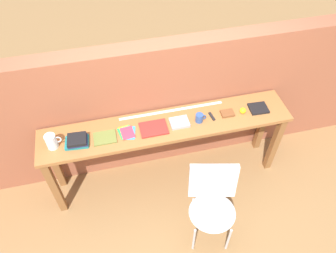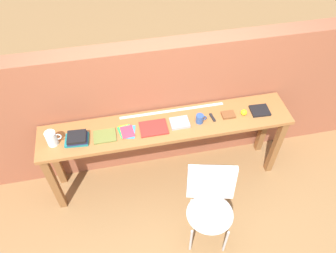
{
  "view_description": "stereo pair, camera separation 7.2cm",
  "coord_description": "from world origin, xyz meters",
  "px_view_note": "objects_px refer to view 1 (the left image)",
  "views": [
    {
      "loc": [
        -0.49,
        -1.8,
        3.25
      ],
      "look_at": [
        0.0,
        0.25,
        0.9
      ],
      "focal_mm": 35.0,
      "sensor_mm": 36.0,
      "label": 1
    },
    {
      "loc": [
        -0.42,
        -1.82,
        3.25
      ],
      "look_at": [
        0.0,
        0.25,
        0.9
      ],
      "focal_mm": 35.0,
      "sensor_mm": 36.0,
      "label": 2
    }
  ],
  "objects_px": {
    "book_stack_leftmost": "(77,141)",
    "pitcher_white": "(52,141)",
    "mug": "(200,118)",
    "sports_ball_small": "(243,111)",
    "pamphlet_pile_colourful": "(127,132)",
    "multitool_folded": "(212,116)",
    "book_open_centre": "(154,128)",
    "chair_white_moulded": "(212,202)",
    "book_repair_rightmost": "(258,108)",
    "leather_journal_brown": "(227,113)",
    "magazine_cycling": "(105,138)"
  },
  "relations": [
    {
      "from": "mug",
      "to": "sports_ball_small",
      "type": "distance_m",
      "value": 0.46
    },
    {
      "from": "book_stack_leftmost",
      "to": "magazine_cycling",
      "type": "distance_m",
      "value": 0.25
    },
    {
      "from": "multitool_folded",
      "to": "pitcher_white",
      "type": "bearing_deg",
      "value": -179.21
    },
    {
      "from": "magazine_cycling",
      "to": "book_open_centre",
      "type": "relative_size",
      "value": 0.8
    },
    {
      "from": "magazine_cycling",
      "to": "book_open_centre",
      "type": "distance_m",
      "value": 0.47
    },
    {
      "from": "book_repair_rightmost",
      "to": "pamphlet_pile_colourful",
      "type": "bearing_deg",
      "value": -176.86
    },
    {
      "from": "pamphlet_pile_colourful",
      "to": "pitcher_white",
      "type": "bearing_deg",
      "value": -179.23
    },
    {
      "from": "pitcher_white",
      "to": "sports_ball_small",
      "type": "bearing_deg",
      "value": 0.16
    },
    {
      "from": "pitcher_white",
      "to": "book_repair_rightmost",
      "type": "xyz_separation_m",
      "value": [
        2.04,
        0.02,
        -0.07
      ]
    },
    {
      "from": "leather_journal_brown",
      "to": "magazine_cycling",
      "type": "bearing_deg",
      "value": -177.51
    },
    {
      "from": "magazine_cycling",
      "to": "multitool_folded",
      "type": "xyz_separation_m",
      "value": [
        1.07,
        0.03,
        0.0
      ]
    },
    {
      "from": "chair_white_moulded",
      "to": "book_stack_leftmost",
      "type": "bearing_deg",
      "value": 148.56
    },
    {
      "from": "chair_white_moulded",
      "to": "sports_ball_small",
      "type": "bearing_deg",
      "value": 53.68
    },
    {
      "from": "pamphlet_pile_colourful",
      "to": "book_open_centre",
      "type": "bearing_deg",
      "value": -2.2
    },
    {
      "from": "mug",
      "to": "book_open_centre",
      "type": "bearing_deg",
      "value": 179.79
    },
    {
      "from": "pitcher_white",
      "to": "magazine_cycling",
      "type": "relative_size",
      "value": 0.86
    },
    {
      "from": "book_stack_leftmost",
      "to": "book_repair_rightmost",
      "type": "relative_size",
      "value": 1.24
    },
    {
      "from": "leather_journal_brown",
      "to": "pitcher_white",
      "type": "bearing_deg",
      "value": -178.17
    },
    {
      "from": "pamphlet_pile_colourful",
      "to": "multitool_folded",
      "type": "distance_m",
      "value": 0.86
    },
    {
      "from": "book_open_centre",
      "to": "leather_journal_brown",
      "type": "relative_size",
      "value": 2.05
    },
    {
      "from": "book_repair_rightmost",
      "to": "multitool_folded",
      "type": "bearing_deg",
      "value": -177.69
    },
    {
      "from": "magazine_cycling",
      "to": "book_open_centre",
      "type": "xyz_separation_m",
      "value": [
        0.47,
        0.01,
        0.0
      ]
    },
    {
      "from": "chair_white_moulded",
      "to": "pamphlet_pile_colourful",
      "type": "distance_m",
      "value": 1.03
    },
    {
      "from": "pitcher_white",
      "to": "pamphlet_pile_colourful",
      "type": "relative_size",
      "value": 0.92
    },
    {
      "from": "pamphlet_pile_colourful",
      "to": "book_open_centre",
      "type": "height_order",
      "value": "book_open_centre"
    },
    {
      "from": "mug",
      "to": "multitool_folded",
      "type": "distance_m",
      "value": 0.14
    },
    {
      "from": "pitcher_white",
      "to": "book_stack_leftmost",
      "type": "relative_size",
      "value": 0.8
    },
    {
      "from": "mug",
      "to": "sports_ball_small",
      "type": "relative_size",
      "value": 1.78
    },
    {
      "from": "pitcher_white",
      "to": "book_repair_rightmost",
      "type": "relative_size",
      "value": 0.99
    },
    {
      "from": "book_open_centre",
      "to": "book_repair_rightmost",
      "type": "relative_size",
      "value": 1.44
    },
    {
      "from": "book_stack_leftmost",
      "to": "book_repair_rightmost",
      "type": "bearing_deg",
      "value": 1.0
    },
    {
      "from": "leather_journal_brown",
      "to": "book_repair_rightmost",
      "type": "xyz_separation_m",
      "value": [
        0.33,
        -0.01,
        -0.0
      ]
    },
    {
      "from": "leather_journal_brown",
      "to": "sports_ball_small",
      "type": "relative_size",
      "value": 2.1
    },
    {
      "from": "pitcher_white",
      "to": "book_repair_rightmost",
      "type": "distance_m",
      "value": 2.04
    },
    {
      "from": "chair_white_moulded",
      "to": "sports_ball_small",
      "type": "relative_size",
      "value": 14.39
    },
    {
      "from": "book_stack_leftmost",
      "to": "magazine_cycling",
      "type": "relative_size",
      "value": 1.07
    },
    {
      "from": "pitcher_white",
      "to": "pamphlet_pile_colourful",
      "type": "distance_m",
      "value": 0.69
    },
    {
      "from": "book_stack_leftmost",
      "to": "pitcher_white",
      "type": "bearing_deg",
      "value": 176.08
    },
    {
      "from": "magazine_cycling",
      "to": "mug",
      "type": "xyz_separation_m",
      "value": [
        0.93,
        0.01,
        0.04
      ]
    },
    {
      "from": "pamphlet_pile_colourful",
      "to": "book_open_centre",
      "type": "xyz_separation_m",
      "value": [
        0.26,
        -0.01,
        0.0
      ]
    },
    {
      "from": "book_open_centre",
      "to": "multitool_folded",
      "type": "bearing_deg",
      "value": 2.09
    },
    {
      "from": "multitool_folded",
      "to": "mug",
      "type": "bearing_deg",
      "value": -170.25
    },
    {
      "from": "pitcher_white",
      "to": "magazine_cycling",
      "type": "xyz_separation_m",
      "value": [
        0.47,
        -0.01,
        -0.07
      ]
    },
    {
      "from": "book_repair_rightmost",
      "to": "book_stack_leftmost",
      "type": "bearing_deg",
      "value": -176.17
    },
    {
      "from": "book_open_centre",
      "to": "mug",
      "type": "xyz_separation_m",
      "value": [
        0.46,
        -0.0,
        0.04
      ]
    },
    {
      "from": "multitool_folded",
      "to": "chair_white_moulded",
      "type": "bearing_deg",
      "value": -105.42
    },
    {
      "from": "book_repair_rightmost",
      "to": "mug",
      "type": "bearing_deg",
      "value": -175.44
    },
    {
      "from": "book_open_centre",
      "to": "sports_ball_small",
      "type": "relative_size",
      "value": 4.3
    },
    {
      "from": "book_stack_leftmost",
      "to": "mug",
      "type": "xyz_separation_m",
      "value": [
        1.18,
        0.01,
        0.01
      ]
    },
    {
      "from": "book_open_centre",
      "to": "chair_white_moulded",
      "type": "bearing_deg",
      "value": -60.31
    }
  ]
}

